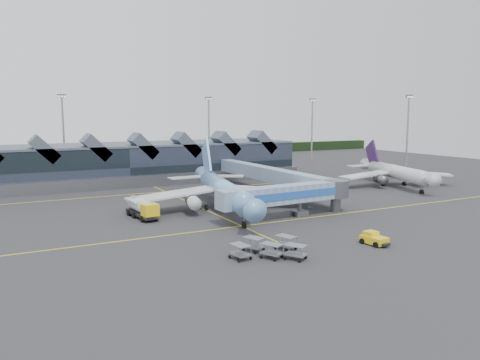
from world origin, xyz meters
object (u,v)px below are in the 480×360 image
main_airliner (222,189)px  regional_jet (394,172)px  pushback_tug (374,239)px  fuel_truck (141,207)px  jet_bridge (295,194)px

main_airliner → regional_jet: main_airliner is taller
main_airliner → pushback_tug: size_ratio=9.85×
regional_jet → pushback_tug: regional_jet is taller
main_airliner → fuel_truck: main_airliner is taller
main_airliner → regional_jet: size_ratio=1.27×
jet_bridge → fuel_truck: bearing=150.9°
regional_jet → jet_bridge: bearing=-140.9°
jet_bridge → pushback_tug: 18.88m
pushback_tug → main_airliner: bearing=96.5°
regional_jet → fuel_truck: bearing=-158.5°
jet_bridge → pushback_tug: bearing=-93.8°
regional_jet → pushback_tug: size_ratio=7.73×
main_airliner → pushback_tug: main_airliner is taller
main_airliner → jet_bridge: 13.67m
jet_bridge → main_airliner: bearing=122.1°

